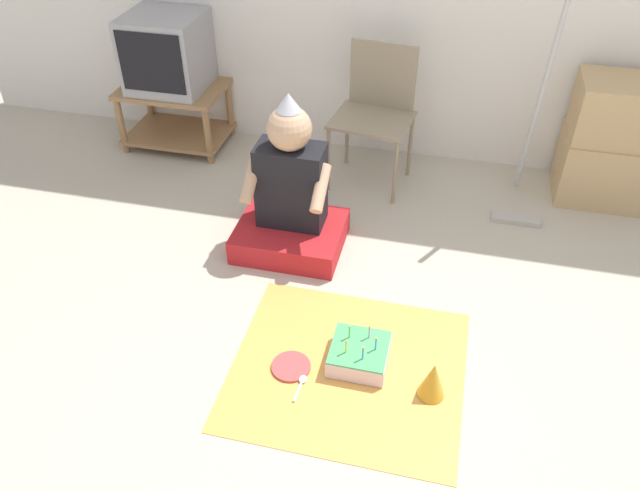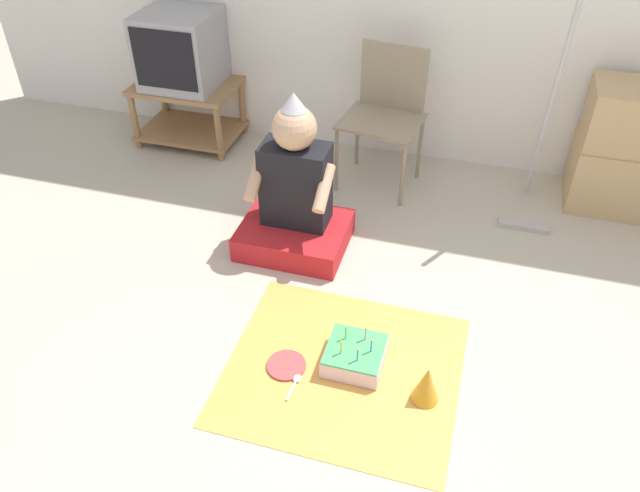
{
  "view_description": "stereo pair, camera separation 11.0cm",
  "coord_description": "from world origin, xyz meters",
  "px_view_note": "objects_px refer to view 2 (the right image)",
  "views": [
    {
      "loc": [
        0.21,
        -1.64,
        2.14
      ],
      "look_at": [
        -0.32,
        0.55,
        0.35
      ],
      "focal_mm": 35.0,
      "sensor_mm": 36.0,
      "label": 1
    },
    {
      "loc": [
        0.32,
        -1.61,
        2.14
      ],
      "look_at": [
        -0.32,
        0.55,
        0.35
      ],
      "focal_mm": 35.0,
      "sensor_mm": 36.0,
      "label": 2
    }
  ],
  "objects_px": {
    "folding_chair": "(386,107)",
    "birthday_cake": "(355,355)",
    "person_seated": "(295,199)",
    "cardboard_box_stack": "(626,150)",
    "paper_plate": "(286,365)",
    "dust_mop": "(538,161)",
    "party_hat_blue": "(427,384)",
    "tv": "(181,49)"
  },
  "relations": [
    {
      "from": "folding_chair",
      "to": "birthday_cake",
      "type": "bearing_deg",
      "value": -82.4
    },
    {
      "from": "person_seated",
      "to": "birthday_cake",
      "type": "relative_size",
      "value": 3.48
    },
    {
      "from": "cardboard_box_stack",
      "to": "paper_plate",
      "type": "distance_m",
      "value": 2.32
    },
    {
      "from": "dust_mop",
      "to": "paper_plate",
      "type": "distance_m",
      "value": 1.8
    },
    {
      "from": "birthday_cake",
      "to": "person_seated",
      "type": "bearing_deg",
      "value": 124.48
    },
    {
      "from": "folding_chair",
      "to": "cardboard_box_stack",
      "type": "xyz_separation_m",
      "value": [
        1.38,
        0.11,
        -0.13
      ]
    },
    {
      "from": "cardboard_box_stack",
      "to": "paper_plate",
      "type": "relative_size",
      "value": 4.2
    },
    {
      "from": "party_hat_blue",
      "to": "paper_plate",
      "type": "relative_size",
      "value": 1.04
    },
    {
      "from": "party_hat_blue",
      "to": "paper_plate",
      "type": "distance_m",
      "value": 0.62
    },
    {
      "from": "cardboard_box_stack",
      "to": "birthday_cake",
      "type": "xyz_separation_m",
      "value": [
        -1.17,
        -1.67,
        -0.3
      ]
    },
    {
      "from": "tv",
      "to": "cardboard_box_stack",
      "type": "distance_m",
      "value": 2.77
    },
    {
      "from": "folding_chair",
      "to": "dust_mop",
      "type": "height_order",
      "value": "dust_mop"
    },
    {
      "from": "dust_mop",
      "to": "party_hat_blue",
      "type": "height_order",
      "value": "dust_mop"
    },
    {
      "from": "cardboard_box_stack",
      "to": "party_hat_blue",
      "type": "relative_size",
      "value": 4.04
    },
    {
      "from": "person_seated",
      "to": "party_hat_blue",
      "type": "height_order",
      "value": "person_seated"
    },
    {
      "from": "cardboard_box_stack",
      "to": "dust_mop",
      "type": "xyz_separation_m",
      "value": [
        -0.49,
        -0.3,
        0.02
      ]
    },
    {
      "from": "birthday_cake",
      "to": "paper_plate",
      "type": "relative_size",
      "value": 1.45
    },
    {
      "from": "tv",
      "to": "dust_mop",
      "type": "bearing_deg",
      "value": -7.75
    },
    {
      "from": "birthday_cake",
      "to": "paper_plate",
      "type": "distance_m",
      "value": 0.31
    },
    {
      "from": "dust_mop",
      "to": "person_seated",
      "type": "xyz_separation_m",
      "value": [
        -1.21,
        -0.61,
        -0.09
      ]
    },
    {
      "from": "cardboard_box_stack",
      "to": "paper_plate",
      "type": "xyz_separation_m",
      "value": [
        -1.46,
        -1.77,
        -0.35
      ]
    },
    {
      "from": "dust_mop",
      "to": "paper_plate",
      "type": "xyz_separation_m",
      "value": [
        -0.97,
        -1.47,
        -0.37
      ]
    },
    {
      "from": "cardboard_box_stack",
      "to": "person_seated",
      "type": "xyz_separation_m",
      "value": [
        -1.69,
        -0.91,
        -0.07
      ]
    },
    {
      "from": "cardboard_box_stack",
      "to": "tv",
      "type": "bearing_deg",
      "value": 179.9
    },
    {
      "from": "folding_chair",
      "to": "person_seated",
      "type": "distance_m",
      "value": 0.88
    },
    {
      "from": "cardboard_box_stack",
      "to": "dust_mop",
      "type": "bearing_deg",
      "value": -148.01
    },
    {
      "from": "tv",
      "to": "paper_plate",
      "type": "bearing_deg",
      "value": -53.93
    },
    {
      "from": "tv",
      "to": "folding_chair",
      "type": "bearing_deg",
      "value": -4.78
    },
    {
      "from": "party_hat_blue",
      "to": "paper_plate",
      "type": "xyz_separation_m",
      "value": [
        -0.61,
        0.0,
        -0.09
      ]
    },
    {
      "from": "folding_chair",
      "to": "paper_plate",
      "type": "distance_m",
      "value": 1.73
    },
    {
      "from": "birthday_cake",
      "to": "party_hat_blue",
      "type": "relative_size",
      "value": 1.4
    },
    {
      "from": "birthday_cake",
      "to": "paper_plate",
      "type": "bearing_deg",
      "value": -159.83
    },
    {
      "from": "cardboard_box_stack",
      "to": "birthday_cake",
      "type": "bearing_deg",
      "value": -125.09
    },
    {
      "from": "person_seated",
      "to": "dust_mop",
      "type": "bearing_deg",
      "value": 26.72
    },
    {
      "from": "birthday_cake",
      "to": "paper_plate",
      "type": "height_order",
      "value": "birthday_cake"
    },
    {
      "from": "birthday_cake",
      "to": "party_hat_blue",
      "type": "xyz_separation_m",
      "value": [
        0.33,
        -0.11,
        0.04
      ]
    },
    {
      "from": "folding_chair",
      "to": "cardboard_box_stack",
      "type": "relative_size",
      "value": 1.13
    },
    {
      "from": "person_seated",
      "to": "party_hat_blue",
      "type": "distance_m",
      "value": 1.23
    },
    {
      "from": "folding_chair",
      "to": "birthday_cake",
      "type": "xyz_separation_m",
      "value": [
        0.21,
        -1.56,
        -0.44
      ]
    },
    {
      "from": "dust_mop",
      "to": "person_seated",
      "type": "height_order",
      "value": "dust_mop"
    },
    {
      "from": "dust_mop",
      "to": "person_seated",
      "type": "bearing_deg",
      "value": -153.28
    },
    {
      "from": "person_seated",
      "to": "party_hat_blue",
      "type": "relative_size",
      "value": 4.86
    }
  ]
}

